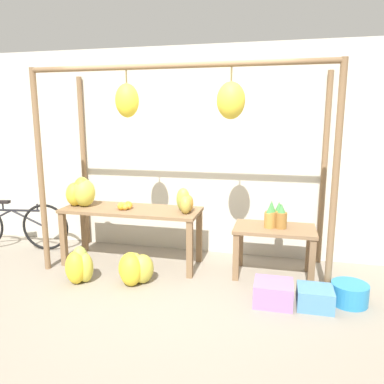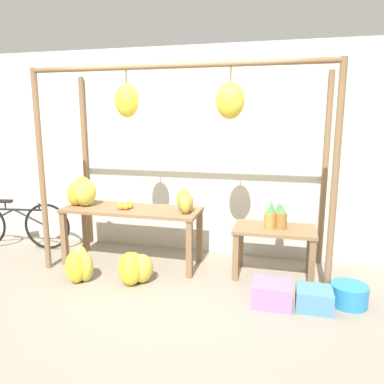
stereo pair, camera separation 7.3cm
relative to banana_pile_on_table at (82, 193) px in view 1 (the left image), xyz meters
The scene contains 15 objects.
ground_plane 1.79m from the banana_pile_on_table, 27.90° to the right, with size 20.00×20.00×0.00m, color gray.
shop_wall_back 1.62m from the banana_pile_on_table, 28.25° to the left, with size 8.00×0.08×2.80m.
stall_awning 1.64m from the banana_pile_on_table, ahead, with size 3.41×1.19×2.43m.
display_table_main 0.73m from the banana_pile_on_table, ahead, with size 1.76×0.62×0.74m.
display_table_side 2.50m from the banana_pile_on_table, ahead, with size 0.94×0.56×0.60m.
banana_pile_on_table is the anchor object (origin of this frame).
orange_pile 0.63m from the banana_pile_on_table, ahead, with size 0.19×0.19×0.10m.
pineapple_cluster 2.48m from the banana_pile_on_table, ahead, with size 0.26×0.35×0.32m.
banana_pile_ground_left 1.03m from the banana_pile_on_table, 66.52° to the right, with size 0.38×0.36×0.43m.
banana_pile_ground_right 1.30m from the banana_pile_on_table, 29.97° to the right, with size 0.48×0.42×0.37m.
fruit_crate_white 2.69m from the banana_pile_on_table, 14.62° to the right, with size 0.39×0.35×0.23m.
blue_bucket 3.37m from the banana_pile_on_table, ahead, with size 0.37×0.37×0.22m.
parked_bicycle 1.34m from the banana_pile_on_table, behind, with size 1.62×0.29×0.72m.
papaya_pile 1.38m from the banana_pile_on_table, ahead, with size 0.25×0.32×0.29m.
fruit_crate_purple 3.07m from the banana_pile_on_table, 12.38° to the right, with size 0.35×0.32×0.21m.
Camera 1 is at (1.13, -3.56, 1.88)m, focal length 35.00 mm.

